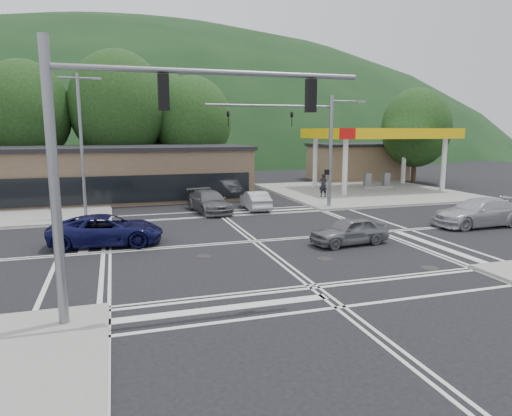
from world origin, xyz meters
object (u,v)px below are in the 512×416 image
object	(u,v)px
car_grey_center	(349,231)
car_silver_east	(478,212)
car_queue_b	(210,187)
pedestrian	(323,185)
car_northbound	(209,201)
car_queue_a	(255,200)
car_blue_west	(107,230)

from	to	relation	value
car_grey_center	car_silver_east	size ratio (longest dim) A/B	0.71
car_queue_b	pedestrian	distance (m)	10.00
car_northbound	car_grey_center	bearing A→B (deg)	-73.78
car_queue_a	car_queue_b	distance (m)	8.97
car_blue_west	pedestrian	distance (m)	20.08
car_blue_west	car_queue_a	world-z (taller)	car_blue_west
car_silver_east	car_queue_a	size ratio (longest dim) A/B	1.38
car_queue_b	car_grey_center	bearing A→B (deg)	89.73
car_grey_center	car_queue_b	distance (m)	20.01
car_grey_center	car_northbound	world-z (taller)	car_northbound
car_blue_west	car_queue_b	xyz separation A→B (m)	(8.48, 16.41, -0.08)
car_grey_center	pedestrian	size ratio (longest dim) A/B	2.07
car_northbound	car_blue_west	bearing A→B (deg)	-138.67
car_blue_west	pedestrian	world-z (taller)	pedestrian
car_blue_west	pedestrian	size ratio (longest dim) A/B	2.79
car_blue_west	car_silver_east	xyz separation A→B (m)	(20.77, -1.74, 0.06)
car_blue_west	car_silver_east	distance (m)	20.85
car_grey_center	car_silver_east	xyz separation A→B (m)	(9.35, 1.64, 0.14)
car_blue_west	car_queue_a	xyz separation A→B (m)	(9.94, 7.56, -0.08)
car_northbound	pedestrian	world-z (taller)	pedestrian
car_queue_b	pedestrian	size ratio (longest dim) A/B	2.05
car_queue_a	pedestrian	world-z (taller)	pedestrian
car_silver_east	car_queue_b	bearing A→B (deg)	-145.35
car_grey_center	car_northbound	bearing A→B (deg)	-162.43
car_queue_a	car_northbound	xyz separation A→B (m)	(-3.31, 0.00, 0.07)
car_blue_west	car_queue_b	world-z (taller)	car_blue_west
car_northbound	pedestrian	bearing A→B (deg)	10.88
car_silver_east	car_grey_center	bearing A→B (deg)	-79.50
car_queue_b	car_northbound	size ratio (longest dim) A/B	0.78
car_blue_west	car_northbound	xyz separation A→B (m)	(6.63, 7.56, -0.01)
car_silver_east	car_queue_b	world-z (taller)	car_silver_east
car_blue_west	car_northbound	size ratio (longest dim) A/B	1.06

